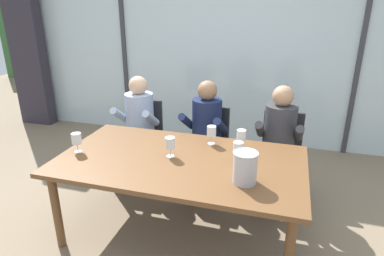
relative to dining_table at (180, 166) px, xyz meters
name	(u,v)px	position (x,y,z in m)	size (l,w,h in m)	color
ground	(208,179)	(0.00, 1.00, -0.67)	(14.00, 14.00, 0.00)	#847056
window_glass_panel	(231,53)	(0.00, 2.28, 0.63)	(7.26, 0.03, 2.60)	silver
window_mullion_left	(124,48)	(-1.63, 2.26, 0.63)	(0.06, 0.06, 2.60)	#38383D
window_mullion_right	(360,58)	(1.63, 2.26, 0.63)	(0.06, 0.06, 2.60)	#38383D
hillside_vineyard	(258,42)	(0.00, 6.08, 0.36)	(13.26, 2.40, 2.04)	#386633
curtain_heavy_drape	(27,46)	(-3.28, 2.10, 0.63)	(0.56, 0.20, 2.60)	#332D38
dining_table	(180,166)	(0.00, 0.00, 0.00)	(2.06, 1.14, 0.73)	brown
chair_near_curtain	(143,132)	(-0.79, 0.98, -0.15)	(0.49, 0.49, 0.88)	#232328
chair_left_of_center	(208,139)	(0.00, 0.98, -0.15)	(0.49, 0.49, 0.88)	#232328
chair_center	(281,148)	(0.80, 0.99, -0.15)	(0.44, 0.44, 0.88)	#232328
person_pale_blue_shirt	(137,122)	(-0.79, 0.84, 0.02)	(0.46, 0.61, 1.20)	#9EB2D1
person_navy_polo	(205,129)	(0.00, 0.84, 0.02)	(0.49, 0.63, 1.20)	#192347
person_charcoal_jacket	(279,137)	(0.77, 0.84, 0.02)	(0.47, 0.61, 1.20)	#38383D
ice_bucket_primary	(245,167)	(0.57, -0.23, 0.19)	(0.18, 0.18, 0.24)	#B7B7BC
wine_glass_by_left_taster	(76,139)	(-0.91, -0.12, 0.19)	(0.08, 0.08, 0.17)	silver
wine_glass_near_bucket	(241,136)	(0.45, 0.37, 0.18)	(0.08, 0.08, 0.17)	silver
wine_glass_center_pour	(238,148)	(0.47, 0.09, 0.19)	(0.08, 0.08, 0.17)	silver
wine_glass_by_right_taster	(170,144)	(-0.10, 0.02, 0.18)	(0.08, 0.08, 0.17)	silver
wine_glass_spare_empty	(212,132)	(0.18, 0.38, 0.18)	(0.08, 0.08, 0.17)	silver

